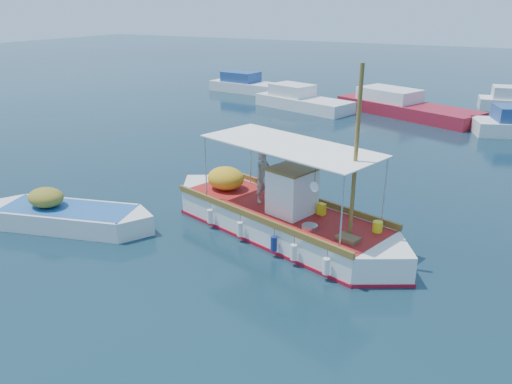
% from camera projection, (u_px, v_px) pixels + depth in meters
% --- Properties ---
extents(ground, '(160.00, 160.00, 0.00)m').
position_uv_depth(ground, '(285.00, 244.00, 15.35)').
color(ground, black).
rests_on(ground, ground).
extents(fishing_caique, '(9.05, 4.40, 5.75)m').
position_uv_depth(fishing_caique, '(279.00, 218.00, 15.94)').
color(fishing_caique, white).
rests_on(fishing_caique, ground).
extents(dinghy, '(5.82, 2.79, 1.47)m').
position_uv_depth(dinghy, '(68.00, 218.00, 16.45)').
color(dinghy, white).
rests_on(dinghy, ground).
extents(bg_boat_nw, '(7.42, 4.33, 1.80)m').
position_uv_depth(bg_boat_nw, '(301.00, 102.00, 34.68)').
color(bg_boat_nw, silver).
rests_on(bg_boat_nw, ground).
extents(bg_boat_n, '(9.92, 6.32, 1.80)m').
position_uv_depth(bg_boat_n, '(403.00, 107.00, 32.75)').
color(bg_boat_n, maroon).
rests_on(bg_boat_n, ground).
extents(bg_boat_far_w, '(7.35, 3.10, 1.80)m').
position_uv_depth(bg_boat_far_w, '(249.00, 86.00, 41.08)').
color(bg_boat_far_w, silver).
rests_on(bg_boat_far_w, ground).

